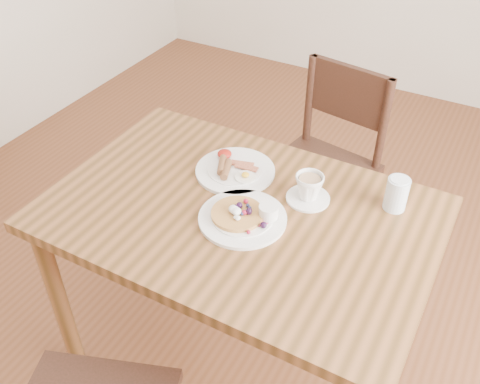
{
  "coord_description": "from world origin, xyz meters",
  "views": [
    {
      "loc": [
        0.61,
        -1.11,
        1.83
      ],
      "look_at": [
        0.0,
        0.0,
        0.82
      ],
      "focal_mm": 40.0,
      "sensor_mm": 36.0,
      "label": 1
    }
  ],
  "objects_px": {
    "teacup_saucer": "(309,189)",
    "chair_far": "(326,160)",
    "pancake_plate": "(244,216)",
    "dining_table": "(240,233)",
    "water_glass": "(397,194)",
    "breakfast_plate": "(234,169)"
  },
  "relations": [
    {
      "from": "breakfast_plate",
      "to": "teacup_saucer",
      "type": "distance_m",
      "value": 0.28
    },
    {
      "from": "dining_table",
      "to": "teacup_saucer",
      "type": "xyz_separation_m",
      "value": [
        0.16,
        0.15,
        0.14
      ]
    },
    {
      "from": "dining_table",
      "to": "chair_far",
      "type": "xyz_separation_m",
      "value": [
        0.02,
        0.73,
        -0.16
      ]
    },
    {
      "from": "pancake_plate",
      "to": "dining_table",
      "type": "bearing_deg",
      "value": 133.66
    },
    {
      "from": "teacup_saucer",
      "to": "chair_far",
      "type": "bearing_deg",
      "value": 103.97
    },
    {
      "from": "teacup_saucer",
      "to": "water_glass",
      "type": "xyz_separation_m",
      "value": [
        0.25,
        0.09,
        0.01
      ]
    },
    {
      "from": "teacup_saucer",
      "to": "dining_table",
      "type": "bearing_deg",
      "value": -137.76
    },
    {
      "from": "pancake_plate",
      "to": "teacup_saucer",
      "type": "relative_size",
      "value": 1.93
    },
    {
      "from": "chair_far",
      "to": "water_glass",
      "type": "relative_size",
      "value": 8.08
    },
    {
      "from": "teacup_saucer",
      "to": "breakfast_plate",
      "type": "bearing_deg",
      "value": 177.27
    },
    {
      "from": "dining_table",
      "to": "water_glass",
      "type": "height_order",
      "value": "water_glass"
    },
    {
      "from": "breakfast_plate",
      "to": "water_glass",
      "type": "bearing_deg",
      "value": 8.47
    },
    {
      "from": "chair_far",
      "to": "teacup_saucer",
      "type": "height_order",
      "value": "chair_far"
    },
    {
      "from": "pancake_plate",
      "to": "teacup_saucer",
      "type": "height_order",
      "value": "teacup_saucer"
    },
    {
      "from": "chair_far",
      "to": "water_glass",
      "type": "bearing_deg",
      "value": 138.34
    },
    {
      "from": "pancake_plate",
      "to": "teacup_saucer",
      "type": "bearing_deg",
      "value": 54.68
    },
    {
      "from": "chair_far",
      "to": "breakfast_plate",
      "type": "bearing_deg",
      "value": 86.47
    },
    {
      "from": "pancake_plate",
      "to": "breakfast_plate",
      "type": "xyz_separation_m",
      "value": [
        -0.15,
        0.2,
        -0.0
      ]
    },
    {
      "from": "breakfast_plate",
      "to": "dining_table",
      "type": "bearing_deg",
      "value": -55.23
    },
    {
      "from": "chair_far",
      "to": "water_glass",
      "type": "xyz_separation_m",
      "value": [
        0.4,
        -0.49,
        0.31
      ]
    },
    {
      "from": "pancake_plate",
      "to": "teacup_saucer",
      "type": "distance_m",
      "value": 0.23
    },
    {
      "from": "pancake_plate",
      "to": "chair_far",
      "type": "bearing_deg",
      "value": 91.08
    }
  ]
}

